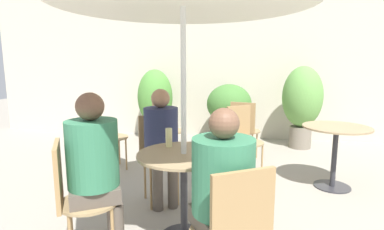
{
  "coord_description": "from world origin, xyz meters",
  "views": [
    {
      "loc": [
        0.31,
        -2.2,
        1.45
      ],
      "look_at": [
        -0.15,
        0.5,
        1.0
      ],
      "focal_mm": 28.0,
      "sensor_mm": 36.0,
      "label": 1
    }
  ],
  "objects_px": {
    "bistro_chair_5": "(244,126)",
    "bistro_chair_3": "(105,132)",
    "bistro_chair_2": "(234,227)",
    "bistro_chair_4": "(163,125)",
    "beer_glass_0": "(201,152)",
    "bistro_chair_6": "(243,134)",
    "seated_person_2": "(222,189)",
    "beer_glass_1": "(169,138)",
    "cafe_table_near": "(184,174)",
    "seated_person_0": "(162,137)",
    "potted_plant_0": "(155,100)",
    "potted_plant_2": "(302,101)",
    "bistro_chair_1": "(74,191)",
    "bistro_chair_0": "(158,150)",
    "potted_plant_1": "(229,109)",
    "seated_person_1": "(95,163)",
    "cafe_table_far": "(336,141)"
  },
  "relations": [
    {
      "from": "cafe_table_near",
      "to": "cafe_table_far",
      "type": "distance_m",
      "value": 2.07
    },
    {
      "from": "bistro_chair_3",
      "to": "bistro_chair_6",
      "type": "distance_m",
      "value": 1.88
    },
    {
      "from": "bistro_chair_3",
      "to": "potted_plant_2",
      "type": "bearing_deg",
      "value": -102.3
    },
    {
      "from": "potted_plant_0",
      "to": "potted_plant_1",
      "type": "distance_m",
      "value": 1.45
    },
    {
      "from": "cafe_table_near",
      "to": "seated_person_1",
      "type": "height_order",
      "value": "seated_person_1"
    },
    {
      "from": "seated_person_1",
      "to": "bistro_chair_0",
      "type": "bearing_deg",
      "value": -39.18
    },
    {
      "from": "bistro_chair_4",
      "to": "beer_glass_0",
      "type": "distance_m",
      "value": 2.37
    },
    {
      "from": "bistro_chair_2",
      "to": "bistro_chair_3",
      "type": "relative_size",
      "value": 1.0
    },
    {
      "from": "bistro_chair_3",
      "to": "potted_plant_2",
      "type": "distance_m",
      "value": 3.35
    },
    {
      "from": "potted_plant_0",
      "to": "beer_glass_0",
      "type": "bearing_deg",
      "value": -68.34
    },
    {
      "from": "bistro_chair_3",
      "to": "potted_plant_2",
      "type": "xyz_separation_m",
      "value": [
        2.89,
        1.68,
        0.29
      ]
    },
    {
      "from": "bistro_chair_1",
      "to": "beer_glass_1",
      "type": "bearing_deg",
      "value": -73.26
    },
    {
      "from": "bistro_chair_1",
      "to": "bistro_chair_0",
      "type": "bearing_deg",
      "value": -45.0
    },
    {
      "from": "beer_glass_0",
      "to": "beer_glass_1",
      "type": "height_order",
      "value": "beer_glass_1"
    },
    {
      "from": "bistro_chair_6",
      "to": "potted_plant_2",
      "type": "height_order",
      "value": "potted_plant_2"
    },
    {
      "from": "cafe_table_near",
      "to": "cafe_table_far",
      "type": "relative_size",
      "value": 1.01
    },
    {
      "from": "bistro_chair_1",
      "to": "beer_glass_1",
      "type": "distance_m",
      "value": 0.87
    },
    {
      "from": "bistro_chair_1",
      "to": "beer_glass_0",
      "type": "xyz_separation_m",
      "value": [
        0.89,
        0.25,
        0.27
      ]
    },
    {
      "from": "cafe_table_far",
      "to": "potted_plant_2",
      "type": "height_order",
      "value": "potted_plant_2"
    },
    {
      "from": "bistro_chair_2",
      "to": "seated_person_2",
      "type": "xyz_separation_m",
      "value": [
        -0.08,
        0.14,
        0.16
      ]
    },
    {
      "from": "seated_person_0",
      "to": "potted_plant_0",
      "type": "height_order",
      "value": "potted_plant_0"
    },
    {
      "from": "bistro_chair_6",
      "to": "potted_plant_2",
      "type": "relative_size",
      "value": 0.64
    },
    {
      "from": "potted_plant_1",
      "to": "seated_person_0",
      "type": "bearing_deg",
      "value": -102.54
    },
    {
      "from": "cafe_table_near",
      "to": "seated_person_0",
      "type": "height_order",
      "value": "seated_person_0"
    },
    {
      "from": "bistro_chair_1",
      "to": "bistro_chair_6",
      "type": "distance_m",
      "value": 2.39
    },
    {
      "from": "bistro_chair_1",
      "to": "potted_plant_1",
      "type": "relative_size",
      "value": 0.82
    },
    {
      "from": "bistro_chair_0",
      "to": "potted_plant_0",
      "type": "height_order",
      "value": "potted_plant_0"
    },
    {
      "from": "potted_plant_0",
      "to": "bistro_chair_1",
      "type": "bearing_deg",
      "value": -82.51
    },
    {
      "from": "bistro_chair_5",
      "to": "bistro_chair_3",
      "type": "bearing_deg",
      "value": 37.04
    },
    {
      "from": "bistro_chair_5",
      "to": "seated_person_2",
      "type": "xyz_separation_m",
      "value": [
        -0.15,
        -2.77,
        0.16
      ]
    },
    {
      "from": "bistro_chair_4",
      "to": "bistro_chair_5",
      "type": "distance_m",
      "value": 1.22
    },
    {
      "from": "bistro_chair_2",
      "to": "potted_plant_2",
      "type": "bearing_deg",
      "value": -135.9
    },
    {
      "from": "cafe_table_near",
      "to": "seated_person_1",
      "type": "relative_size",
      "value": 0.6
    },
    {
      "from": "beer_glass_1",
      "to": "cafe_table_near",
      "type": "bearing_deg",
      "value": -46.51
    },
    {
      "from": "beer_glass_0",
      "to": "beer_glass_1",
      "type": "bearing_deg",
      "value": 132.91
    },
    {
      "from": "bistro_chair_1",
      "to": "bistro_chair_4",
      "type": "xyz_separation_m",
      "value": [
        0.01,
        2.43,
        0.0
      ]
    },
    {
      "from": "bistro_chair_2",
      "to": "bistro_chair_5",
      "type": "distance_m",
      "value": 2.91
    },
    {
      "from": "bistro_chair_3",
      "to": "potted_plant_1",
      "type": "xyz_separation_m",
      "value": [
        1.62,
        1.69,
        0.11
      ]
    },
    {
      "from": "cafe_table_far",
      "to": "beer_glass_1",
      "type": "bearing_deg",
      "value": -145.43
    },
    {
      "from": "cafe_table_near",
      "to": "seated_person_2",
      "type": "relative_size",
      "value": 0.63
    },
    {
      "from": "seated_person_2",
      "to": "beer_glass_0",
      "type": "distance_m",
      "value": 0.46
    },
    {
      "from": "bistro_chair_0",
      "to": "beer_glass_0",
      "type": "bearing_deg",
      "value": -87.36
    },
    {
      "from": "bistro_chair_3",
      "to": "beer_glass_0",
      "type": "height_order",
      "value": "bistro_chair_3"
    },
    {
      "from": "bistro_chair_1",
      "to": "seated_person_0",
      "type": "height_order",
      "value": "seated_person_0"
    },
    {
      "from": "cafe_table_far",
      "to": "bistro_chair_4",
      "type": "height_order",
      "value": "bistro_chair_4"
    },
    {
      "from": "cafe_table_far",
      "to": "bistro_chair_2",
      "type": "height_order",
      "value": "bistro_chair_2"
    },
    {
      "from": "bistro_chair_0",
      "to": "bistro_chair_4",
      "type": "xyz_separation_m",
      "value": [
        -0.29,
        1.28,
        0.0
      ]
    },
    {
      "from": "seated_person_0",
      "to": "potted_plant_1",
      "type": "xyz_separation_m",
      "value": [
        0.57,
        2.56,
        -0.07
      ]
    },
    {
      "from": "bistro_chair_1",
      "to": "beer_glass_0",
      "type": "relative_size",
      "value": 6.12
    },
    {
      "from": "seated_person_2",
      "to": "potted_plant_0",
      "type": "relative_size",
      "value": 0.88
    }
  ]
}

